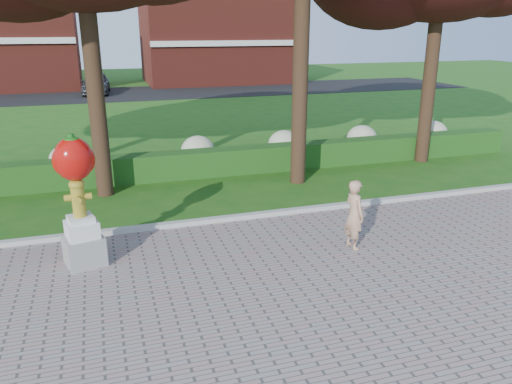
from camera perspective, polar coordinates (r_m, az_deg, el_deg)
The scene contains 9 objects.
ground at distance 9.09m, azimuth -2.82°, elevation -10.70°, with size 100.00×100.00×0.00m, color #1E5615.
curb at distance 11.71m, azimuth -6.60°, elevation -3.48°, with size 40.00×0.18×0.15m, color #ADADA5.
lawn_hedge at distance 15.36m, azimuth -9.57°, elevation 3.00°, with size 24.00×0.70×0.80m, color #214614.
hydrangea_row at distance 16.36m, azimuth -8.13°, elevation 4.56°, with size 20.10×1.10×0.99m.
street at distance 36.01m, azimuth -14.54°, elevation 10.83°, with size 50.00×8.00×0.02m, color black.
building_right at distance 42.88m, azimuth -4.28°, elevation 16.76°, with size 12.00×8.00×6.40m, color maroon.
hydrant_sculpture at distance 9.83m, azimuth -19.66°, elevation -0.59°, with size 0.84×0.84×2.56m.
woman at distance 10.37m, azimuth 11.16°, elevation -2.54°, with size 0.53×0.35×1.46m, color tan.
parked_car at distance 36.43m, azimuth -17.87°, elevation 11.80°, with size 1.73×4.31×1.47m, color #3C3F43.
Camera 1 is at (-1.97, -7.69, 4.42)m, focal length 35.00 mm.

